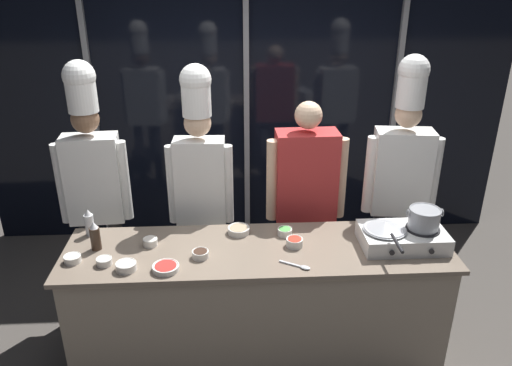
{
  "coord_description": "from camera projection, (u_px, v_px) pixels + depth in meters",
  "views": [
    {
      "loc": [
        -0.17,
        -2.75,
        2.6
      ],
      "look_at": [
        0.0,
        0.25,
        1.26
      ],
      "focal_mm": 35.0,
      "sensor_mm": 36.0,
      "label": 1
    }
  ],
  "objects": [
    {
      "name": "frying_pan",
      "position": [
        385.0,
        226.0,
        3.18
      ],
      "size": [
        0.28,
        0.48,
        0.05
      ],
      "color": "#ADAFB5",
      "rests_on": "portable_stove"
    },
    {
      "name": "prep_bowl_chili_flakes",
      "position": [
        295.0,
        242.0,
        3.22
      ],
      "size": [
        0.11,
        0.11,
        0.06
      ],
      "color": "silver",
      "rests_on": "demo_counter"
    },
    {
      "name": "prep_bowl_onion",
      "position": [
        150.0,
        241.0,
        3.23
      ],
      "size": [
        0.09,
        0.09,
        0.05
      ],
      "color": "silver",
      "rests_on": "demo_counter"
    },
    {
      "name": "prep_bowl_mushrooms",
      "position": [
        239.0,
        230.0,
        3.38
      ],
      "size": [
        0.15,
        0.15,
        0.04
      ],
      "color": "silver",
      "rests_on": "demo_counter"
    },
    {
      "name": "prep_bowl_bean_sprouts",
      "position": [
        104.0,
        261.0,
        3.03
      ],
      "size": [
        0.1,
        0.1,
        0.04
      ],
      "color": "silver",
      "rests_on": "demo_counter"
    },
    {
      "name": "chef_sous",
      "position": [
        200.0,
        173.0,
        3.61
      ],
      "size": [
        0.48,
        0.22,
        1.98
      ],
      "rotation": [
        0.0,
        0.0,
        3.1
      ],
      "color": "#232326",
      "rests_on": "ground_plane"
    },
    {
      "name": "squeeze_bottle_soy",
      "position": [
        95.0,
        236.0,
        3.16
      ],
      "size": [
        0.06,
        0.06,
        0.2
      ],
      "color": "#332319",
      "rests_on": "demo_counter"
    },
    {
      "name": "prep_bowl_garlic",
      "position": [
        72.0,
        258.0,
        3.05
      ],
      "size": [
        0.11,
        0.11,
        0.04
      ],
      "color": "silver",
      "rests_on": "demo_counter"
    },
    {
      "name": "chef_line",
      "position": [
        402.0,
        168.0,
        3.76
      ],
      "size": [
        0.56,
        0.27,
        2.02
      ],
      "rotation": [
        0.0,
        0.0,
        3.02
      ],
      "color": "#232326",
      "rests_on": "ground_plane"
    },
    {
      "name": "window_wall_back",
      "position": [
        246.0,
        105.0,
        4.75
      ],
      "size": [
        5.03,
        0.09,
        2.7
      ],
      "color": "black",
      "rests_on": "ground_plane"
    },
    {
      "name": "squeeze_bottle_clear",
      "position": [
        89.0,
        223.0,
        3.33
      ],
      "size": [
        0.06,
        0.06,
        0.19
      ],
      "color": "white",
      "rests_on": "demo_counter"
    },
    {
      "name": "demo_counter",
      "position": [
        258.0,
        306.0,
        3.39
      ],
      "size": [
        2.49,
        0.66,
        0.91
      ],
      "color": "gray",
      "rests_on": "ground_plane"
    },
    {
      "name": "chef_head",
      "position": [
        93.0,
        173.0,
        3.62
      ],
      "size": [
        0.52,
        0.23,
        2.01
      ],
      "rotation": [
        0.0,
        0.0,
        3.21
      ],
      "color": "#232326",
      "rests_on": "ground_plane"
    },
    {
      "name": "person_guest",
      "position": [
        305.0,
        190.0,
        3.72
      ],
      "size": [
        0.59,
        0.24,
        1.71
      ],
      "rotation": [
        0.0,
        0.0,
        3.17
      ],
      "color": "#4C4C51",
      "rests_on": "ground_plane"
    },
    {
      "name": "prep_bowl_rice",
      "position": [
        126.0,
        266.0,
        2.97
      ],
      "size": [
        0.12,
        0.12,
        0.05
      ],
      "color": "silver",
      "rests_on": "demo_counter"
    },
    {
      "name": "ground_plane",
      "position": [
        258.0,
        357.0,
        3.58
      ],
      "size": [
        24.0,
        24.0,
        0.0
      ],
      "primitive_type": "plane",
      "color": "#47423D"
    },
    {
      "name": "prep_bowl_bell_pepper",
      "position": [
        166.0,
        267.0,
        2.97
      ],
      "size": [
        0.16,
        0.16,
        0.04
      ],
      "color": "silver",
      "rests_on": "demo_counter"
    },
    {
      "name": "serving_spoon_slotted",
      "position": [
        300.0,
        266.0,
        3.0
      ],
      "size": [
        0.19,
        0.13,
        0.02
      ],
      "color": "#B2B5BA",
      "rests_on": "demo_counter"
    },
    {
      "name": "portable_stove",
      "position": [
        403.0,
        237.0,
        3.22
      ],
      "size": [
        0.54,
        0.35,
        0.12
      ],
      "color": "silver",
      "rests_on": "demo_counter"
    },
    {
      "name": "prep_bowl_scallions",
      "position": [
        285.0,
        231.0,
        3.35
      ],
      "size": [
        0.1,
        0.1,
        0.05
      ],
      "color": "silver",
      "rests_on": "demo_counter"
    },
    {
      "name": "stock_pot",
      "position": [
        424.0,
        218.0,
        3.17
      ],
      "size": [
        0.23,
        0.2,
        0.14
      ],
      "color": "#93969B",
      "rests_on": "portable_stove"
    },
    {
      "name": "prep_bowl_soy_glaze",
      "position": [
        200.0,
        254.0,
        3.1
      ],
      "size": [
        0.11,
        0.11,
        0.05
      ],
      "color": "silver",
      "rests_on": "demo_counter"
    }
  ]
}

